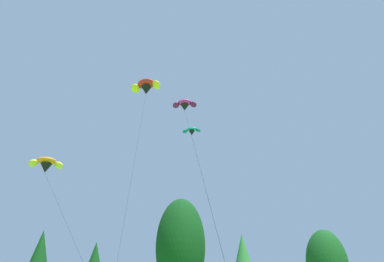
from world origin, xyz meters
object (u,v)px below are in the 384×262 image
parafoil_kite_mid_magenta (185,105)px  parafoil_kite_far_red_yellow (146,87)px  parafoil_kite_low_teal (192,131)px  parafoil_kite_high_orange (46,165)px

parafoil_kite_mid_magenta → parafoil_kite_far_red_yellow: size_ratio=0.86×
parafoil_kite_mid_magenta → parafoil_kite_low_teal: parafoil_kite_mid_magenta is taller
parafoil_kite_high_orange → parafoil_kite_mid_magenta: size_ratio=0.67×
parafoil_kite_high_orange → parafoil_kite_far_red_yellow: 14.16m
parafoil_kite_high_orange → parafoil_kite_far_red_yellow: parafoil_kite_far_red_yellow is taller
parafoil_kite_mid_magenta → parafoil_kite_far_red_yellow: (-4.54, 1.67, 3.28)m
parafoil_kite_far_red_yellow → parafoil_kite_low_teal: bearing=34.9°
parafoil_kite_mid_magenta → parafoil_kite_low_teal: (1.12, 5.62, -0.51)m
parafoil_kite_high_orange → parafoil_kite_low_teal: 17.33m
parafoil_kite_high_orange → parafoil_kite_low_teal: parafoil_kite_low_teal is taller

